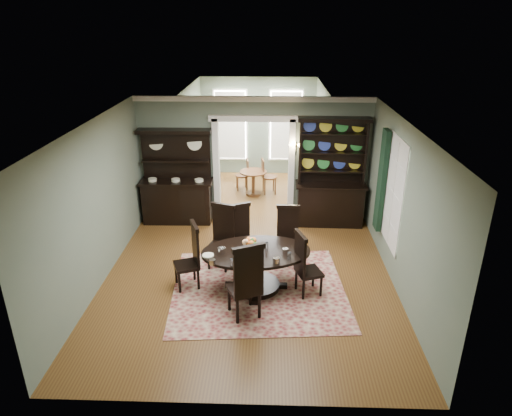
{
  "coord_description": "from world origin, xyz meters",
  "views": [
    {
      "loc": [
        0.41,
        -7.47,
        4.68
      ],
      "look_at": [
        0.13,
        0.6,
        1.26
      ],
      "focal_mm": 32.0,
      "sensor_mm": 36.0,
      "label": 1
    }
  ],
  "objects_px": {
    "sideboard": "(177,190)",
    "parlor_table": "(253,179)",
    "dining_table": "(256,262)",
    "welsh_dresser": "(331,187)"
  },
  "relations": [
    {
      "from": "dining_table",
      "to": "welsh_dresser",
      "type": "distance_m",
      "value": 3.41
    },
    {
      "from": "dining_table",
      "to": "parlor_table",
      "type": "xyz_separation_m",
      "value": [
        -0.24,
        4.78,
        -0.09
      ]
    },
    {
      "from": "sideboard",
      "to": "parlor_table",
      "type": "height_order",
      "value": "sideboard"
    },
    {
      "from": "dining_table",
      "to": "welsh_dresser",
      "type": "height_order",
      "value": "welsh_dresser"
    },
    {
      "from": "dining_table",
      "to": "sideboard",
      "type": "height_order",
      "value": "sideboard"
    },
    {
      "from": "welsh_dresser",
      "to": "sideboard",
      "type": "bearing_deg",
      "value": -179.0
    },
    {
      "from": "dining_table",
      "to": "sideboard",
      "type": "xyz_separation_m",
      "value": [
        -2.0,
        2.97,
        0.25
      ]
    },
    {
      "from": "dining_table",
      "to": "parlor_table",
      "type": "bearing_deg",
      "value": 84.87
    },
    {
      "from": "sideboard",
      "to": "dining_table",
      "type": "bearing_deg",
      "value": -57.07
    },
    {
      "from": "welsh_dresser",
      "to": "parlor_table",
      "type": "relative_size",
      "value": 3.43
    }
  ]
}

